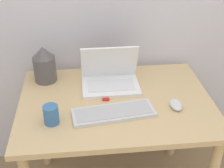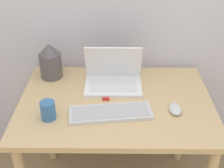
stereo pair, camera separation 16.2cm
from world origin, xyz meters
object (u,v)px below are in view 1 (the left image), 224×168
object	(u,v)px
keyboard	(114,113)
mouse	(176,105)
laptop	(110,78)
mug	(51,115)
mp3_player	(105,97)
vase	(44,64)

from	to	relation	value
keyboard	mouse	size ratio (longest dim) A/B	4.06
laptop	mug	world-z (taller)	laptop
laptop	mp3_player	bearing A→B (deg)	-106.45
keyboard	mouse	xyz separation A→B (m)	(0.33, 0.03, 0.00)
keyboard	vase	world-z (taller)	vase
mouse	mug	world-z (taller)	mug
mp3_player	vase	bearing A→B (deg)	145.49
keyboard	mouse	bearing A→B (deg)	5.12
keyboard	mp3_player	world-z (taller)	keyboard
laptop	mouse	world-z (taller)	laptop
mouse	mp3_player	xyz separation A→B (m)	(-0.35, 0.12, -0.01)
mug	vase	bearing A→B (deg)	97.98
vase	mp3_player	bearing A→B (deg)	-34.51
mouse	mug	distance (m)	0.63
vase	mug	bearing A→B (deg)	-82.02
mug	laptop	bearing A→B (deg)	45.28
mouse	laptop	bearing A→B (deg)	141.49
mp3_player	laptop	bearing A→B (deg)	73.55
mp3_player	mug	bearing A→B (deg)	-145.92
laptop	keyboard	bearing A→B (deg)	-92.25
keyboard	mug	bearing A→B (deg)	-173.19
vase	mug	world-z (taller)	vase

